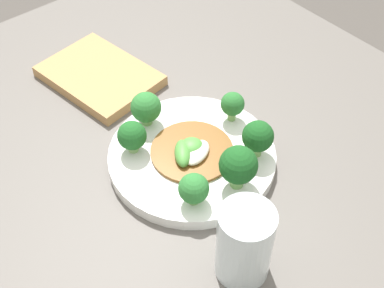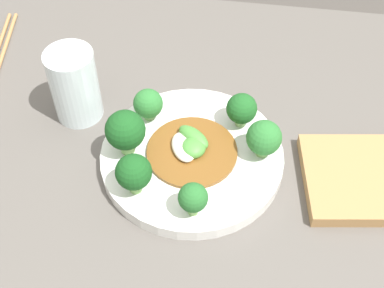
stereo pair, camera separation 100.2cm
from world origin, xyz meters
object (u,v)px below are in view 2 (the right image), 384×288
object	(u,v)px
broccoli_northeast	(242,109)
broccoli_west	(125,131)
stirfry_center	(192,148)
drinking_glass	(74,85)
cutting_board	(377,178)
broccoli_northwest	(148,104)
broccoli_south	(193,198)
plate	(192,157)
broccoli_southwest	(134,173)
broccoli_east	(264,138)

from	to	relation	value
broccoli_northeast	broccoli_west	bearing A→B (deg)	-153.97
stirfry_center	drinking_glass	xyz separation A→B (m)	(-0.19, 0.07, 0.03)
broccoli_northeast	cutting_board	world-z (taller)	broccoli_northeast
broccoli_northwest	stirfry_center	xyz separation A→B (m)	(0.07, -0.06, -0.02)
broccoli_south	cutting_board	bearing A→B (deg)	21.99
broccoli_northeast	broccoli_west	xyz separation A→B (m)	(-0.16, -0.08, 0.01)
drinking_glass	cutting_board	bearing A→B (deg)	-9.07
plate	broccoli_northeast	xyz separation A→B (m)	(0.06, 0.07, 0.04)
broccoli_west	cutting_board	world-z (taller)	broccoli_west
broccoli_southwest	broccoli_northwest	world-z (taller)	broccoli_southwest
broccoli_northeast	broccoli_south	size ratio (longest dim) A/B	1.04
broccoli_northeast	broccoli_southwest	xyz separation A→B (m)	(-0.13, -0.14, 0.01)
broccoli_west	broccoli_southwest	bearing A→B (deg)	-68.54
cutting_board	drinking_glass	bearing A→B (deg)	170.93
plate	cutting_board	distance (m)	0.27
plate	broccoli_east	xyz separation A→B (m)	(0.10, 0.01, 0.04)
broccoli_northwest	drinking_glass	distance (m)	0.12
plate	broccoli_east	world-z (taller)	broccoli_east
broccoli_east	broccoli_south	world-z (taller)	broccoli_east
broccoli_east	stirfry_center	bearing A→B (deg)	-174.13
drinking_glass	broccoli_southwest	bearing A→B (deg)	-50.10
plate	broccoli_northeast	distance (m)	0.10
plate	broccoli_west	size ratio (longest dim) A/B	3.63
broccoli_east	stirfry_center	world-z (taller)	broccoli_east
broccoli_southwest	broccoli_south	world-z (taller)	broccoli_southwest
stirfry_center	broccoli_east	bearing A→B (deg)	5.87
broccoli_east	broccoli_west	size ratio (longest dim) A/B	0.82
drinking_glass	cutting_board	distance (m)	0.47
cutting_board	broccoli_northwest	bearing A→B (deg)	170.06
plate	broccoli_northwest	bearing A→B (deg)	141.31
broccoli_northeast	broccoli_east	xyz separation A→B (m)	(0.04, -0.05, 0.00)
broccoli_southwest	broccoli_northwest	distance (m)	0.14
drinking_glass	cutting_board	size ratio (longest dim) A/B	0.53
broccoli_west	drinking_glass	size ratio (longest dim) A/B	0.61
broccoli_northwest	plate	bearing A→B (deg)	-38.69
broccoli_northwest	broccoli_south	world-z (taller)	broccoli_south
broccoli_northeast	broccoli_northwest	xyz separation A→B (m)	(-0.14, -0.01, -0.00)
broccoli_west	broccoli_south	xyz separation A→B (m)	(0.11, -0.09, -0.01)
broccoli_west	cutting_board	distance (m)	0.37
broccoli_south	broccoli_southwest	bearing A→B (deg)	163.25
plate	broccoli_northwest	world-z (taller)	broccoli_northwest
drinking_glass	plate	bearing A→B (deg)	-21.02
broccoli_east	broccoli_southwest	distance (m)	0.19
plate	broccoli_northwest	size ratio (longest dim) A/B	5.08
broccoli_east	broccoli_west	distance (m)	0.20
plate	cutting_board	xyz separation A→B (m)	(0.27, 0.00, -0.00)
stirfry_center	drinking_glass	world-z (taller)	drinking_glass
broccoli_west	drinking_glass	xyz separation A→B (m)	(-0.10, 0.08, -0.00)
plate	drinking_glass	bearing A→B (deg)	158.98
broccoli_south	broccoli_east	bearing A→B (deg)	53.62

